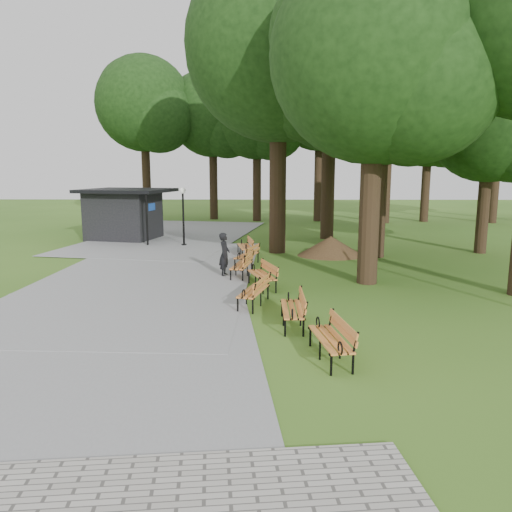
{
  "coord_description": "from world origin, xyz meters",
  "views": [
    {
      "loc": [
        0.42,
        -15.18,
        3.97
      ],
      "look_at": [
        0.2,
        1.04,
        1.1
      ],
      "focal_mm": 34.53,
      "sensor_mm": 36.0,
      "label": 1
    }
  ],
  "objects_px": {
    "kiosk": "(124,214)",
    "bench_6": "(245,247)",
    "bench_1": "(292,309)",
    "lawn_tree_1": "(384,97)",
    "bench_5": "(247,255)",
    "lawn_tree_5": "(490,122)",
    "lamp_post": "(183,204)",
    "bench_2": "(254,291)",
    "bench_0": "(330,339)",
    "bench_3": "(262,275)",
    "lawn_tree_0": "(376,58)",
    "dirt_mound": "(331,246)",
    "bench_4": "(242,265)",
    "lawn_tree_2": "(279,48)",
    "lawn_tree_4": "(330,94)",
    "person": "(225,255)"
  },
  "relations": [
    {
      "from": "lawn_tree_2",
      "to": "dirt_mound",
      "type": "bearing_deg",
      "value": -19.57
    },
    {
      "from": "bench_6",
      "to": "bench_1",
      "type": "bearing_deg",
      "value": -0.74
    },
    {
      "from": "lawn_tree_2",
      "to": "lawn_tree_5",
      "type": "height_order",
      "value": "lawn_tree_2"
    },
    {
      "from": "bench_4",
      "to": "lawn_tree_0",
      "type": "bearing_deg",
      "value": 88.0
    },
    {
      "from": "bench_1",
      "to": "lawn_tree_1",
      "type": "height_order",
      "value": "lawn_tree_1"
    },
    {
      "from": "bench_1",
      "to": "bench_2",
      "type": "relative_size",
      "value": 1.0
    },
    {
      "from": "lawn_tree_0",
      "to": "lawn_tree_1",
      "type": "height_order",
      "value": "lawn_tree_0"
    },
    {
      "from": "lawn_tree_4",
      "to": "kiosk",
      "type": "bearing_deg",
      "value": -177.8
    },
    {
      "from": "bench_2",
      "to": "bench_5",
      "type": "relative_size",
      "value": 1.0
    },
    {
      "from": "bench_1",
      "to": "lawn_tree_0",
      "type": "distance_m",
      "value": 9.11
    },
    {
      "from": "bench_2",
      "to": "bench_5",
      "type": "height_order",
      "value": "same"
    },
    {
      "from": "dirt_mound",
      "to": "lawn_tree_4",
      "type": "height_order",
      "value": "lawn_tree_4"
    },
    {
      "from": "person",
      "to": "lawn_tree_5",
      "type": "relative_size",
      "value": 0.18
    },
    {
      "from": "bench_5",
      "to": "lawn_tree_5",
      "type": "height_order",
      "value": "lawn_tree_5"
    },
    {
      "from": "person",
      "to": "lawn_tree_1",
      "type": "distance_m",
      "value": 10.06
    },
    {
      "from": "kiosk",
      "to": "lamp_post",
      "type": "bearing_deg",
      "value": -20.4
    },
    {
      "from": "bench_4",
      "to": "lawn_tree_2",
      "type": "relative_size",
      "value": 0.14
    },
    {
      "from": "kiosk",
      "to": "lawn_tree_4",
      "type": "relative_size",
      "value": 0.41
    },
    {
      "from": "lawn_tree_4",
      "to": "bench_1",
      "type": "bearing_deg",
      "value": -100.33
    },
    {
      "from": "bench_3",
      "to": "bench_5",
      "type": "distance_m",
      "value": 3.9
    },
    {
      "from": "bench_0",
      "to": "lawn_tree_4",
      "type": "height_order",
      "value": "lawn_tree_4"
    },
    {
      "from": "bench_1",
      "to": "lawn_tree_0",
      "type": "relative_size",
      "value": 0.17
    },
    {
      "from": "lawn_tree_1",
      "to": "lawn_tree_4",
      "type": "bearing_deg",
      "value": 104.39
    },
    {
      "from": "bench_0",
      "to": "lawn_tree_2",
      "type": "height_order",
      "value": "lawn_tree_2"
    },
    {
      "from": "dirt_mound",
      "to": "bench_6",
      "type": "distance_m",
      "value": 3.99
    },
    {
      "from": "lawn_tree_1",
      "to": "bench_2",
      "type": "bearing_deg",
      "value": -123.78
    },
    {
      "from": "lamp_post",
      "to": "bench_5",
      "type": "relative_size",
      "value": 1.6
    },
    {
      "from": "person",
      "to": "bench_4",
      "type": "bearing_deg",
      "value": -92.01
    },
    {
      "from": "dirt_mound",
      "to": "bench_3",
      "type": "xyz_separation_m",
      "value": [
        -3.19,
        -6.37,
        -0.02
      ]
    },
    {
      "from": "dirt_mound",
      "to": "lawn_tree_0",
      "type": "distance_m",
      "value": 9.05
    },
    {
      "from": "bench_3",
      "to": "bench_4",
      "type": "relative_size",
      "value": 1.0
    },
    {
      "from": "bench_0",
      "to": "lawn_tree_4",
      "type": "distance_m",
      "value": 20.05
    },
    {
      "from": "lawn_tree_0",
      "to": "bench_2",
      "type": "bearing_deg",
      "value": -142.99
    },
    {
      "from": "bench_1",
      "to": "lamp_post",
      "type": "bearing_deg",
      "value": -160.1
    },
    {
      "from": "bench_0",
      "to": "bench_1",
      "type": "distance_m",
      "value": 2.34
    },
    {
      "from": "bench_0",
      "to": "bench_3",
      "type": "bearing_deg",
      "value": -175.88
    },
    {
      "from": "bench_4",
      "to": "lawn_tree_5",
      "type": "xyz_separation_m",
      "value": [
        11.23,
        5.48,
        5.66
      ]
    },
    {
      "from": "kiosk",
      "to": "bench_2",
      "type": "bearing_deg",
      "value": -48.43
    },
    {
      "from": "lamp_post",
      "to": "bench_2",
      "type": "relative_size",
      "value": 1.6
    },
    {
      "from": "lamp_post",
      "to": "bench_5",
      "type": "distance_m",
      "value": 6.6
    },
    {
      "from": "bench_4",
      "to": "bench_0",
      "type": "bearing_deg",
      "value": 25.47
    },
    {
      "from": "lamp_post",
      "to": "bench_0",
      "type": "bearing_deg",
      "value": -70.28
    },
    {
      "from": "lawn_tree_2",
      "to": "lawn_tree_0",
      "type": "bearing_deg",
      "value": -65.23
    },
    {
      "from": "bench_2",
      "to": "bench_5",
      "type": "xyz_separation_m",
      "value": [
        -0.39,
        6.04,
        0.0
      ]
    },
    {
      "from": "lawn_tree_4",
      "to": "bench_5",
      "type": "bearing_deg",
      "value": -117.88
    },
    {
      "from": "lamp_post",
      "to": "bench_0",
      "type": "distance_m",
      "value": 16.56
    },
    {
      "from": "lamp_post",
      "to": "bench_6",
      "type": "height_order",
      "value": "lamp_post"
    },
    {
      "from": "kiosk",
      "to": "bench_6",
      "type": "relative_size",
      "value": 2.41
    },
    {
      "from": "lawn_tree_0",
      "to": "bench_0",
      "type": "bearing_deg",
      "value": -107.57
    },
    {
      "from": "bench_6",
      "to": "lamp_post",
      "type": "bearing_deg",
      "value": -141.88
    }
  ]
}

